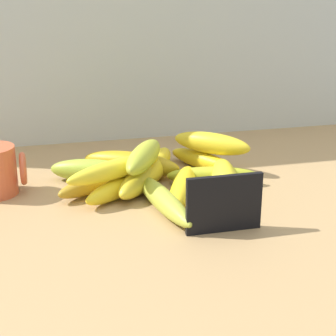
# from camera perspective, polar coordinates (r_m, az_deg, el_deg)

# --- Properties ---
(counter_top) EXTENTS (1.10, 0.76, 0.03)m
(counter_top) POSITION_cam_1_polar(r_m,az_deg,el_deg) (0.87, 4.05, -4.38)
(counter_top) COLOR #A88455
(counter_top) RESTS_ON ground
(chalkboard_sign) EXTENTS (0.11, 0.02, 0.08)m
(chalkboard_sign) POSITION_cam_1_polar(r_m,az_deg,el_deg) (0.75, 5.99, -4.04)
(chalkboard_sign) COLOR black
(chalkboard_sign) RESTS_ON counter_top
(banana_0) EXTENTS (0.14, 0.12, 0.03)m
(banana_0) POSITION_cam_1_polar(r_m,az_deg,el_deg) (0.88, -5.29, -2.11)
(banana_0) COLOR yellow
(banana_0) RESTS_ON counter_top
(banana_1) EXTENTS (0.10, 0.18, 0.04)m
(banana_1) POSITION_cam_1_polar(r_m,az_deg,el_deg) (0.87, 1.59, -2.07)
(banana_1) COLOR yellow
(banana_1) RESTS_ON counter_top
(banana_2) EXTENTS (0.10, 0.20, 0.04)m
(banana_2) POSITION_cam_1_polar(r_m,az_deg,el_deg) (0.89, 6.09, -1.37)
(banana_2) COLOR yellow
(banana_2) RESTS_ON counter_top
(banana_3) EXTENTS (0.17, 0.12, 0.03)m
(banana_3) POSITION_cam_1_polar(r_m,az_deg,el_deg) (0.91, -7.15, -1.39)
(banana_3) COLOR #A7801E
(banana_3) RESTS_ON counter_top
(banana_4) EXTENTS (0.11, 0.15, 0.03)m
(banana_4) POSITION_cam_1_polar(r_m,az_deg,el_deg) (1.01, 3.61, 0.85)
(banana_4) COLOR yellow
(banana_4) RESTS_ON counter_top
(banana_5) EXTENTS (0.12, 0.19, 0.04)m
(banana_5) POSITION_cam_1_polar(r_m,az_deg,el_deg) (0.96, -1.37, 0.18)
(banana_5) COLOR yellow
(banana_5) RESTS_ON counter_top
(banana_6) EXTENTS (0.18, 0.14, 0.04)m
(banana_6) POSITION_cam_1_polar(r_m,az_deg,el_deg) (0.97, -3.99, 0.49)
(banana_6) COLOR #B79317
(banana_6) RESTS_ON counter_top
(banana_7) EXTENTS (0.13, 0.16, 0.04)m
(banana_7) POSITION_cam_1_polar(r_m,az_deg,el_deg) (0.90, -2.86, -1.15)
(banana_7) COLOR yellow
(banana_7) RESTS_ON counter_top
(banana_8) EXTENTS (0.16, 0.10, 0.04)m
(banana_8) POSITION_cam_1_polar(r_m,az_deg,el_deg) (0.95, -8.04, -0.30)
(banana_8) COLOR #9CB734
(banana_8) RESTS_ON counter_top
(banana_9) EXTENTS (0.06, 0.21, 0.03)m
(banana_9) POSITION_cam_1_polar(r_m,az_deg,el_deg) (0.82, -0.56, -3.38)
(banana_9) COLOR #ABB339
(banana_9) RESTS_ON counter_top
(banana_10) EXTENTS (0.16, 0.07, 0.03)m
(banana_10) POSITION_cam_1_polar(r_m,az_deg,el_deg) (0.93, 4.87, -0.86)
(banana_10) COLOR #A9B125
(banana_10) RESTS_ON counter_top
(banana_11) EXTENTS (0.14, 0.13, 0.04)m
(banana_11) POSITION_cam_1_polar(r_m,az_deg,el_deg) (0.99, 4.67, 2.65)
(banana_11) COLOR yellow
(banana_11) RESTS_ON banana_4
(banana_12) EXTENTS (0.11, 0.16, 0.04)m
(banana_12) POSITION_cam_1_polar(r_m,az_deg,el_deg) (0.89, -2.60, 1.25)
(banana_12) COLOR #ADB630
(banana_12) RESTS_ON banana_7
(banana_13) EXTENTS (0.18, 0.11, 0.03)m
(banana_13) POSITION_cam_1_polar(r_m,az_deg,el_deg) (0.86, -5.65, -0.12)
(banana_13) COLOR yellow
(banana_13) RESTS_ON banana_0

